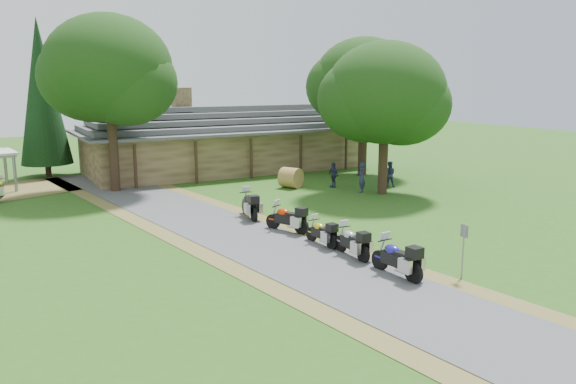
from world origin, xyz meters
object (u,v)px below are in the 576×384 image
motorcycle_row_d (287,217)px  motorcycle_row_e (249,203)px  lodge (225,138)px  motorcycle_row_c (321,231)px  motorcycle_row_b (352,241)px  motorcycle_row_a (397,257)px  hay_bale (291,178)px

motorcycle_row_d → motorcycle_row_e: 3.20m
lodge → motorcycle_row_c: lodge is taller
motorcycle_row_c → motorcycle_row_e: (-0.55, 5.74, 0.13)m
motorcycle_row_d → motorcycle_row_e: motorcycle_row_e is taller
motorcycle_row_b → motorcycle_row_e: motorcycle_row_e is taller
motorcycle_row_a → motorcycle_row_e: bearing=0.4°
lodge → hay_bale: 9.06m
hay_bale → motorcycle_row_b: bearing=-110.3°
lodge → motorcycle_row_d: (-4.69, -18.00, -1.76)m
motorcycle_row_b → hay_bale: bearing=-18.8°
motorcycle_row_a → motorcycle_row_d: 7.00m
hay_bale → motorcycle_row_e: bearing=-133.9°
motorcycle_row_a → motorcycle_row_c: (-0.24, 4.43, -0.11)m
lodge → motorcycle_row_d: lodge is taller
motorcycle_row_b → motorcycle_row_e: size_ratio=0.91×
motorcycle_row_a → hay_bale: bearing=-21.2°
motorcycle_row_a → motorcycle_row_d: (-0.45, 6.99, -0.03)m
motorcycle_row_c → motorcycle_row_d: 2.56m
motorcycle_row_a → motorcycle_row_d: bearing=-0.5°
motorcycle_row_b → hay_bale: (5.03, 13.60, -0.02)m
motorcycle_row_b → motorcycle_row_c: motorcycle_row_b is taller
lodge → hay_bale: lodge is taller
motorcycle_row_e → motorcycle_row_b: bearing=-164.3°
motorcycle_row_b → hay_bale: size_ratio=1.51×
motorcycle_row_a → motorcycle_row_d: size_ratio=1.04×
motorcycle_row_e → hay_bale: motorcycle_row_e is taller
motorcycle_row_b → motorcycle_row_d: bearing=6.1°
motorcycle_row_a → motorcycle_row_c: motorcycle_row_a is taller
motorcycle_row_c → hay_bale: 12.80m
lodge → motorcycle_row_e: 15.75m
motorcycle_row_a → lodge: bearing=-13.8°
motorcycle_row_b → motorcycle_row_c: (-0.17, 1.90, -0.06)m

